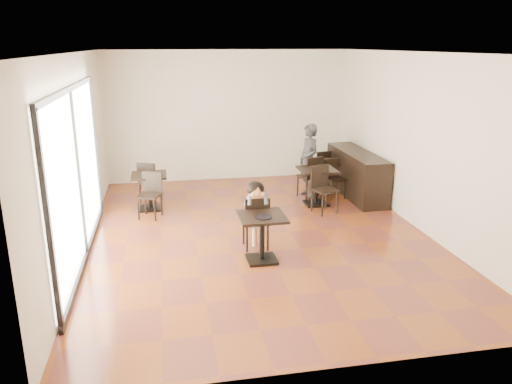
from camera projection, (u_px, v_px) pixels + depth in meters
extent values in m
cube|color=brown|center=(259.00, 234.00, 9.10)|extent=(6.00, 8.00, 0.01)
cube|color=white|center=(259.00, 52.00, 8.18)|extent=(6.00, 8.00, 0.01)
cube|color=white|center=(228.00, 116.00, 12.41)|extent=(6.00, 0.01, 3.20)
cube|color=white|center=(336.00, 229.00, 4.88)|extent=(6.00, 0.01, 3.20)
cube|color=white|center=(78.00, 155.00, 8.11)|extent=(0.01, 8.00, 3.20)
cube|color=white|center=(418.00, 142.00, 9.18)|extent=(0.01, 8.00, 3.20)
cube|color=white|center=(76.00, 174.00, 7.70)|extent=(0.04, 4.50, 2.60)
cylinder|color=black|center=(263.00, 217.00, 7.68)|extent=(0.26, 0.26, 0.02)
imported|color=#323236|center=(309.00, 160.00, 11.16)|extent=(0.51, 0.67, 1.65)
cube|color=black|center=(356.00, 174.00, 11.31)|extent=(0.60, 2.40, 1.00)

